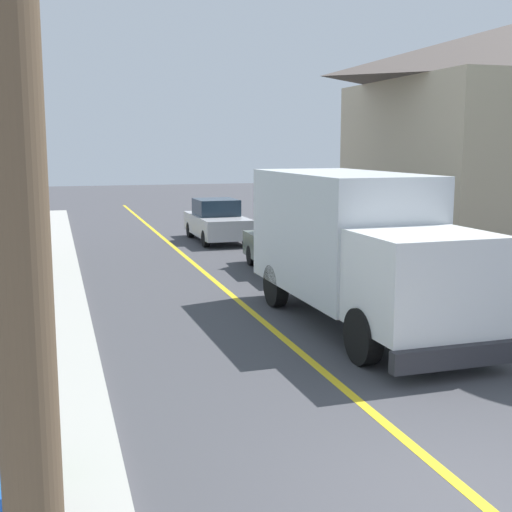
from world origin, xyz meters
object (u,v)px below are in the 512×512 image
at_px(utility_pole, 11,114).
at_px(stop_sign, 402,218).
at_px(parked_car_mid, 217,221).
at_px(trash_bin_middle, 12,482).
at_px(house_across_street, 511,134).
at_px(box_truck, 354,242).
at_px(trash_bin_back, 1,439).
at_px(parked_car_near, 288,246).

bearing_deg(utility_pole, stop_sign, 54.21).
height_order(parked_car_mid, trash_bin_middle, parked_car_mid).
distance_m(stop_sign, house_across_street, 8.78).
bearing_deg(box_truck, trash_bin_back, -139.71).
bearing_deg(trash_bin_back, box_truck, 40.29).
xyz_separation_m(parked_car_near, parked_car_mid, (-0.53, 7.08, 0.00)).
bearing_deg(parked_car_near, parked_car_mid, 94.26).
xyz_separation_m(parked_car_mid, house_across_street, (9.73, -4.98, 3.38)).
relative_size(parked_car_mid, trash_bin_middle, 4.17).
bearing_deg(house_across_street, parked_car_mid, 152.89).
height_order(box_truck, trash_bin_middle, box_truck).
bearing_deg(parked_car_mid, trash_bin_middle, -108.54).
relative_size(trash_bin_middle, stop_sign, 0.40).
height_order(parked_car_mid, utility_pole, utility_pole).
bearing_deg(stop_sign, parked_car_near, 129.37).
relative_size(box_truck, stop_sign, 2.73).
distance_m(trash_bin_middle, utility_pole, 4.23).
relative_size(trash_bin_middle, utility_pole, 0.14).
bearing_deg(trash_bin_back, trash_bin_middle, -80.84).
distance_m(parked_car_near, parked_car_mid, 7.10).
relative_size(box_truck, parked_car_mid, 1.64).
height_order(trash_bin_back, stop_sign, stop_sign).
height_order(parked_car_mid, trash_bin_back, parked_car_mid).
xyz_separation_m(box_truck, parked_car_near, (0.64, 6.06, -0.97)).
xyz_separation_m(trash_bin_back, utility_pole, (0.48, -3.70, 3.26)).
relative_size(utility_pole, stop_sign, 2.86).
bearing_deg(house_across_street, box_truck, -140.38).
xyz_separation_m(trash_bin_middle, trash_bin_back, (-0.17, 1.02, 0.00)).
bearing_deg(parked_car_near, box_truck, -96.07).
height_order(parked_car_near, trash_bin_middle, parked_car_near).
distance_m(parked_car_near, utility_pole, 17.19).
xyz_separation_m(parked_car_mid, trash_bin_middle, (-6.65, -19.85, -0.11)).
bearing_deg(parked_car_near, house_across_street, 12.84).
distance_m(trash_bin_back, house_across_street, 21.86).
bearing_deg(trash_bin_back, stop_sign, 43.02).
relative_size(parked_car_near, trash_bin_back, 4.22).
relative_size(parked_car_near, trash_bin_middle, 4.22).
distance_m(trash_bin_back, stop_sign, 13.21).
xyz_separation_m(trash_bin_middle, utility_pole, (0.32, -2.68, 3.26)).
bearing_deg(utility_pole, parked_car_mid, 74.28).
height_order(trash_bin_middle, trash_bin_back, same).
height_order(box_truck, parked_car_near, box_truck).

